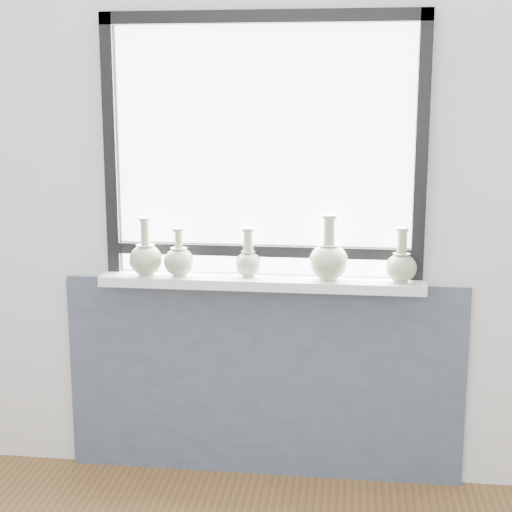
# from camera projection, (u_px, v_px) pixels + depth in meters

# --- Properties ---
(back_wall) EXTENTS (3.60, 0.02, 2.60)m
(back_wall) POSITION_uv_depth(u_px,v_px,m) (264.00, 176.00, 3.21)
(back_wall) COLOR silver
(back_wall) RESTS_ON ground
(apron_panel) EXTENTS (1.70, 0.03, 0.86)m
(apron_panel) POSITION_uv_depth(u_px,v_px,m) (263.00, 380.00, 3.35)
(apron_panel) COLOR #485367
(apron_panel) RESTS_ON ground
(windowsill) EXTENTS (1.32, 0.18, 0.04)m
(windowsill) POSITION_uv_depth(u_px,v_px,m) (261.00, 282.00, 3.20)
(windowsill) COLOR silver
(windowsill) RESTS_ON apron_panel
(window) EXTENTS (1.30, 0.06, 1.05)m
(window) POSITION_uv_depth(u_px,v_px,m) (263.00, 142.00, 3.14)
(window) COLOR black
(window) RESTS_ON windowsill
(vase_a) EXTENTS (0.14, 0.14, 0.24)m
(vase_a) POSITION_uv_depth(u_px,v_px,m) (146.00, 257.00, 3.21)
(vase_a) COLOR #A0B089
(vase_a) RESTS_ON windowsill
(vase_b) EXTENTS (0.13, 0.13, 0.20)m
(vase_b) POSITION_uv_depth(u_px,v_px,m) (179.00, 260.00, 3.20)
(vase_b) COLOR #A0B089
(vase_b) RESTS_ON windowsill
(vase_c) EXTENTS (0.11, 0.11, 0.20)m
(vase_c) POSITION_uv_depth(u_px,v_px,m) (248.00, 260.00, 3.19)
(vase_c) COLOR #A0B089
(vase_c) RESTS_ON windowsill
(vase_d) EXTENTS (0.16, 0.16, 0.26)m
(vase_d) POSITION_uv_depth(u_px,v_px,m) (329.00, 259.00, 3.13)
(vase_d) COLOR #A0B089
(vase_d) RESTS_ON windowsill
(vase_e) EXTENTS (0.12, 0.12, 0.22)m
(vase_e) POSITION_uv_depth(u_px,v_px,m) (401.00, 265.00, 3.09)
(vase_e) COLOR #A0B089
(vase_e) RESTS_ON windowsill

